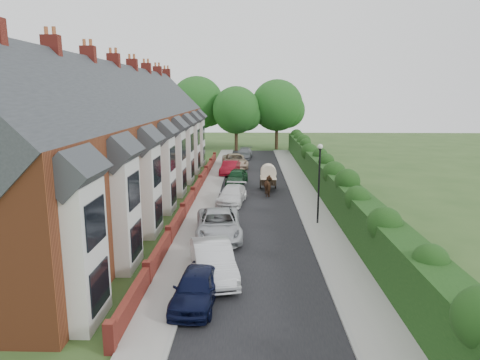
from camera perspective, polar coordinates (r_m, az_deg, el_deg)
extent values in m
plane|color=#2D4C1E|center=(23.74, 3.52, -8.78)|extent=(140.00, 140.00, 0.00)
cube|color=black|center=(34.26, 2.04, -2.39)|extent=(6.00, 58.00, 0.02)
cube|color=#9C9B94|center=(34.54, 8.86, -2.33)|extent=(2.20, 58.00, 0.12)
cube|color=#9C9B94|center=(34.42, -4.39, -2.27)|extent=(1.70, 58.00, 0.12)
cube|color=#989893|center=(34.42, 7.13, -2.32)|extent=(0.18, 58.00, 0.13)
cube|color=#989893|center=(34.35, -3.06, -2.27)|extent=(0.18, 58.00, 0.13)
cube|color=black|center=(34.56, 11.88, -0.41)|extent=(1.50, 58.00, 2.50)
cube|color=brown|center=(34.17, -15.81, 2.68)|extent=(8.00, 40.00, 6.50)
cube|color=#2A2D32|center=(33.86, -16.11, 8.12)|extent=(8.00, 40.20, 8.00)
cube|color=silver|center=(16.28, -19.67, -9.35)|extent=(0.70, 2.40, 5.20)
cube|color=black|center=(16.61, -18.16, -13.30)|extent=(0.06, 1.80, 1.60)
cube|color=black|center=(15.78, -18.70, -5.34)|extent=(0.06, 1.80, 1.60)
cube|color=#2A2D32|center=(15.57, -20.92, 1.09)|extent=(1.70, 2.60, 1.70)
cube|color=#3F2D2D|center=(18.78, -17.94, -11.51)|extent=(0.08, 0.90, 2.10)
cube|color=silver|center=(17.68, -18.67, -1.56)|extent=(0.12, 1.20, 1.60)
cube|color=silver|center=(20.78, -14.78, -4.57)|extent=(0.70, 2.40, 5.20)
cube|color=black|center=(21.04, -13.63, -7.74)|extent=(0.06, 1.80, 1.60)
cube|color=black|center=(20.39, -13.95, -1.35)|extent=(0.06, 1.80, 1.60)
cube|color=#2A2D32|center=(20.23, -15.62, 3.65)|extent=(1.70, 2.60, 1.70)
cube|color=#3F2D2D|center=(23.24, -13.89, -6.81)|extent=(0.08, 0.90, 2.10)
cube|color=silver|center=(22.34, -14.34, 1.30)|extent=(0.12, 1.20, 1.60)
cube|color=silver|center=(25.47, -11.69, -1.49)|extent=(0.70, 2.40, 5.20)
cube|color=black|center=(25.68, -10.78, -4.11)|extent=(0.06, 1.80, 1.60)
cube|color=black|center=(25.15, -10.98, 1.16)|extent=(0.06, 1.80, 1.60)
cube|color=#2A2D32|center=(25.02, -12.30, 5.22)|extent=(1.70, 2.60, 1.70)
cube|color=#3F2D2D|center=(27.89, -11.22, -3.63)|extent=(0.08, 0.90, 2.10)
cube|color=silver|center=(27.13, -11.52, 3.16)|extent=(0.12, 1.20, 1.60)
cube|color=silver|center=(30.25, -9.58, 0.62)|extent=(0.70, 2.40, 5.20)
cube|color=black|center=(30.43, -8.82, -1.60)|extent=(0.06, 1.80, 1.60)
cube|color=black|center=(29.99, -8.96, 2.87)|extent=(0.06, 1.80, 1.60)
cube|color=#2A2D32|center=(29.87, -10.05, 6.28)|extent=(1.70, 2.60, 1.70)
cube|color=#3F2D2D|center=(32.64, -9.33, -1.36)|extent=(0.08, 0.90, 2.10)
cube|color=silver|center=(31.98, -9.54, 4.46)|extent=(0.12, 1.20, 1.60)
cube|color=silver|center=(35.10, -8.04, 2.15)|extent=(0.70, 2.40, 5.20)
cube|color=black|center=(35.25, -7.39, 0.22)|extent=(0.06, 1.80, 1.60)
cube|color=black|center=(34.87, -7.50, 4.10)|extent=(0.06, 1.80, 1.60)
cube|color=#2A2D32|center=(34.77, -8.43, 7.03)|extent=(1.70, 2.60, 1.70)
cube|color=#3F2D2D|center=(37.46, -7.92, 0.33)|extent=(0.08, 0.90, 2.10)
cube|color=silver|center=(36.87, -8.08, 5.41)|extent=(0.12, 1.20, 1.60)
cube|color=silver|center=(39.98, -6.88, 3.31)|extent=(0.70, 2.40, 5.20)
cube|color=black|center=(40.12, -6.32, 1.61)|extent=(0.06, 1.80, 1.60)
cube|color=black|center=(39.78, -6.39, 5.02)|extent=(0.06, 1.80, 1.60)
cube|color=#2A2D32|center=(39.70, -7.20, 7.60)|extent=(1.70, 2.60, 1.70)
cube|color=#3F2D2D|center=(42.32, -6.84, 1.63)|extent=(0.08, 0.90, 2.10)
cube|color=silver|center=(41.78, -6.96, 6.14)|extent=(0.12, 1.20, 1.60)
cube|color=silver|center=(44.89, -5.97, 4.21)|extent=(0.70, 2.40, 5.20)
cube|color=black|center=(45.01, -5.47, 2.70)|extent=(0.06, 1.80, 1.60)
cube|color=black|center=(44.71, -5.53, 5.74)|extent=(0.06, 1.80, 1.60)
cube|color=#2A2D32|center=(44.64, -6.24, 8.03)|extent=(1.70, 2.60, 1.70)
cube|color=#3F2D2D|center=(47.21, -5.98, 2.66)|extent=(0.08, 0.90, 2.10)
cube|color=silver|center=(46.72, -6.07, 6.71)|extent=(0.12, 1.20, 1.60)
cube|color=silver|center=(49.82, -5.24, 4.94)|extent=(0.70, 2.40, 5.20)
cube|color=black|center=(49.93, -4.79, 3.57)|extent=(0.06, 1.80, 1.60)
cube|color=black|center=(49.66, -4.84, 6.31)|extent=(0.06, 1.80, 1.60)
cube|color=#2A2D32|center=(49.59, -5.47, 8.38)|extent=(1.70, 2.60, 1.70)
cube|color=#3F2D2D|center=(52.12, -5.28, 3.50)|extent=(0.08, 0.90, 2.10)
cube|color=silver|center=(51.66, -5.35, 7.17)|extent=(0.12, 1.20, 1.60)
cube|color=maroon|center=(24.55, -23.81, 15.42)|extent=(0.90, 0.50, 1.60)
cylinder|color=#9E542F|center=(24.73, -24.44, 17.56)|extent=(0.20, 0.20, 0.50)
cylinder|color=#9E542F|center=(24.57, -23.56, 17.67)|extent=(0.20, 0.20, 0.50)
cube|color=maroon|center=(29.16, -19.55, 14.94)|extent=(0.90, 0.50, 1.60)
cylinder|color=#9E542F|center=(29.31, -20.06, 16.76)|extent=(0.20, 0.20, 0.50)
cylinder|color=#9E542F|center=(29.18, -19.30, 16.83)|extent=(0.20, 0.20, 0.50)
cube|color=maroon|center=(33.88, -16.48, 14.54)|extent=(0.90, 0.50, 1.60)
cylinder|color=#9E542F|center=(34.01, -16.91, 16.11)|extent=(0.20, 0.20, 0.50)
cylinder|color=#9E542F|center=(33.89, -16.24, 16.17)|extent=(0.20, 0.20, 0.50)
cube|color=maroon|center=(38.67, -14.17, 14.22)|extent=(0.90, 0.50, 1.60)
cylinder|color=#9E542F|center=(38.79, -14.54, 15.60)|extent=(0.20, 0.20, 0.50)
cylinder|color=#9E542F|center=(38.69, -13.95, 15.64)|extent=(0.20, 0.20, 0.50)
cube|color=maroon|center=(43.51, -12.38, 13.95)|extent=(0.90, 0.50, 1.60)
cylinder|color=#9E542F|center=(43.62, -12.70, 15.18)|extent=(0.20, 0.20, 0.50)
cylinder|color=#9E542F|center=(43.52, -12.17, 15.21)|extent=(0.20, 0.20, 0.50)
cube|color=maroon|center=(48.38, -10.95, 13.72)|extent=(0.90, 0.50, 1.60)
cylinder|color=#9E542F|center=(48.48, -11.23, 14.83)|extent=(0.20, 0.20, 0.50)
cylinder|color=#9E542F|center=(48.39, -10.75, 14.86)|extent=(0.20, 0.20, 0.50)
cube|color=maroon|center=(53.28, -9.78, 13.53)|extent=(0.90, 0.50, 1.60)
cylinder|color=#9E542F|center=(53.36, -10.04, 14.54)|extent=(0.20, 0.20, 0.50)
cylinder|color=#9E542F|center=(53.29, -9.60, 14.56)|extent=(0.20, 0.20, 0.50)
cube|color=maroon|center=(17.26, -14.26, -15.59)|extent=(0.30, 4.70, 0.90)
cube|color=maroon|center=(21.69, -10.70, -9.68)|extent=(0.30, 4.70, 0.90)
cube|color=maroon|center=(26.33, -8.44, -5.80)|extent=(0.30, 4.70, 0.90)
cube|color=maroon|center=(31.08, -6.88, -3.08)|extent=(0.30, 4.70, 0.90)
cube|color=maroon|center=(35.90, -5.74, -1.08)|extent=(0.30, 4.70, 0.90)
cube|color=maroon|center=(40.76, -4.88, 0.44)|extent=(0.30, 4.70, 0.90)
cube|color=maroon|center=(45.65, -4.20, 1.63)|extent=(0.30, 4.70, 0.90)
cube|color=maroon|center=(50.56, -3.65, 2.60)|extent=(0.30, 4.70, 0.90)
cube|color=maroon|center=(15.13, -16.95, -19.45)|extent=(0.35, 0.35, 1.10)
cube|color=maroon|center=(19.40, -12.27, -12.04)|extent=(0.35, 0.35, 1.10)
cube|color=maroon|center=(23.96, -9.46, -7.33)|extent=(0.35, 0.35, 1.10)
cube|color=maroon|center=(28.67, -7.60, -4.13)|extent=(0.35, 0.35, 1.10)
cube|color=maroon|center=(33.46, -6.27, -1.84)|extent=(0.35, 0.35, 1.10)
cube|color=maroon|center=(38.30, -5.29, -0.13)|extent=(0.35, 0.35, 1.10)
cube|color=maroon|center=(43.18, -4.52, 1.20)|extent=(0.35, 0.35, 1.10)
cube|color=maroon|center=(48.09, -3.91, 2.26)|extent=(0.35, 0.35, 1.10)
cube|color=maroon|center=(53.01, -3.41, 3.12)|extent=(0.35, 0.35, 1.10)
cylinder|color=black|center=(27.24, 10.46, -1.04)|extent=(0.12, 0.12, 4.80)
cylinder|color=black|center=(26.82, 10.64, 4.08)|extent=(0.20, 0.20, 0.10)
sphere|color=silver|center=(26.80, 10.66, 4.40)|extent=(0.32, 0.32, 0.32)
cylinder|color=#332316|center=(62.57, -0.51, 6.09)|extent=(0.50, 0.50, 4.75)
sphere|color=#1E511B|center=(62.35, -0.51, 9.31)|extent=(6.80, 6.80, 6.80)
sphere|color=#1E511B|center=(62.64, 0.75, 8.71)|extent=(4.76, 4.76, 4.76)
cylinder|color=#332316|center=(64.62, 4.91, 6.44)|extent=(0.50, 0.50, 5.25)
sphere|color=#1E511B|center=(64.41, 4.97, 9.89)|extent=(7.60, 7.60, 7.60)
sphere|color=#1E511B|center=(64.84, 6.30, 9.22)|extent=(5.32, 5.32, 5.32)
cylinder|color=#332316|center=(65.99, -5.67, 6.64)|extent=(0.50, 0.50, 5.50)
sphere|color=#1E511B|center=(65.78, -5.74, 10.18)|extent=(8.00, 8.00, 8.00)
sphere|color=#1E511B|center=(65.92, -4.29, 9.53)|extent=(5.60, 5.60, 5.60)
imported|color=black|center=(17.48, -5.83, -14.02)|extent=(1.95, 4.19, 1.39)
imported|color=silver|center=(19.69, -3.65, -10.65)|extent=(2.73, 5.10, 1.60)
imported|color=silver|center=(24.87, -2.88, -5.94)|extent=(3.06, 5.76, 1.54)
imported|color=white|center=(32.43, -1.07, -2.00)|extent=(2.44, 4.77, 1.32)
imported|color=#10371B|center=(39.21, -0.42, 0.42)|extent=(2.22, 4.34, 1.41)
imported|color=maroon|center=(44.11, -1.33, 1.64)|extent=(2.09, 4.40, 1.39)
imported|color=tan|center=(48.16, -0.69, 2.56)|extent=(3.31, 5.86, 1.54)
imported|color=slate|center=(54.87, 0.57, 3.54)|extent=(2.32, 4.75, 1.33)
imported|color=#4A2D1B|center=(34.97, 3.91, -0.82)|extent=(1.10, 1.97, 1.57)
cube|color=black|center=(36.90, 3.78, -0.04)|extent=(1.23, 2.05, 0.51)
cylinder|color=beige|center=(36.77, 3.80, 1.06)|extent=(1.33, 1.28, 1.33)
cube|color=beige|center=(36.85, 3.79, 0.36)|extent=(1.36, 2.10, 0.04)
cylinder|color=black|center=(37.57, 2.72, -0.46)|extent=(0.08, 0.92, 0.92)
cylinder|color=black|center=(37.62, 4.76, -0.47)|extent=(0.08, 0.92, 0.92)
cylinder|color=black|center=(35.78, 3.28, -0.31)|extent=(0.06, 1.85, 0.06)
cylinder|color=black|center=(35.81, 4.43, -0.32)|extent=(0.06, 1.85, 0.06)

